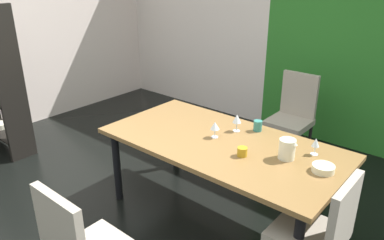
{
  "coord_description": "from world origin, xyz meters",
  "views": [
    {
      "loc": [
        2.2,
        -1.85,
        2.13
      ],
      "look_at": [
        0.23,
        0.49,
        0.85
      ],
      "focal_mm": 35.0,
      "sensor_mm": 36.0,
      "label": 1
    }
  ],
  "objects_px": {
    "wine_glass_north": "(215,126)",
    "serving_bowl_right": "(323,168)",
    "cup_corner": "(258,126)",
    "chair_head_far": "(293,113)",
    "chair_right_near": "(320,231)",
    "dining_table": "(222,149)",
    "pitcher_near_window": "(287,149)",
    "wine_glass_south": "(237,119)",
    "wine_glass_left": "(316,143)",
    "cup_west": "(242,152)"
  },
  "relations": [
    {
      "from": "chair_right_near",
      "to": "cup_corner",
      "type": "height_order",
      "value": "chair_right_near"
    },
    {
      "from": "dining_table",
      "to": "serving_bowl_right",
      "type": "bearing_deg",
      "value": 3.87
    },
    {
      "from": "chair_head_far",
      "to": "dining_table",
      "type": "bearing_deg",
      "value": 91.12
    },
    {
      "from": "dining_table",
      "to": "cup_corner",
      "type": "height_order",
      "value": "cup_corner"
    },
    {
      "from": "chair_head_far",
      "to": "cup_west",
      "type": "height_order",
      "value": "chair_head_far"
    },
    {
      "from": "cup_corner",
      "to": "pitcher_near_window",
      "type": "xyz_separation_m",
      "value": [
        0.44,
        -0.31,
        0.03
      ]
    },
    {
      "from": "cup_corner",
      "to": "wine_glass_north",
      "type": "bearing_deg",
      "value": -120.61
    },
    {
      "from": "cup_west",
      "to": "pitcher_near_window",
      "type": "height_order",
      "value": "pitcher_near_window"
    },
    {
      "from": "wine_glass_north",
      "to": "cup_corner",
      "type": "height_order",
      "value": "wine_glass_north"
    },
    {
      "from": "chair_right_near",
      "to": "chair_head_far",
      "type": "height_order",
      "value": "chair_head_far"
    },
    {
      "from": "chair_right_near",
      "to": "cup_corner",
      "type": "bearing_deg",
      "value": 52.07
    },
    {
      "from": "wine_glass_north",
      "to": "pitcher_near_window",
      "type": "bearing_deg",
      "value": 4.2
    },
    {
      "from": "wine_glass_left",
      "to": "cup_west",
      "type": "height_order",
      "value": "wine_glass_left"
    },
    {
      "from": "chair_head_far",
      "to": "wine_glass_south",
      "type": "xyz_separation_m",
      "value": [
        0.0,
        -1.17,
        0.3
      ]
    },
    {
      "from": "chair_head_far",
      "to": "serving_bowl_right",
      "type": "bearing_deg",
      "value": 122.76
    },
    {
      "from": "chair_right_near",
      "to": "pitcher_near_window",
      "type": "distance_m",
      "value": 0.67
    },
    {
      "from": "wine_glass_south",
      "to": "chair_right_near",
      "type": "bearing_deg",
      "value": -28.87
    },
    {
      "from": "dining_table",
      "to": "serving_bowl_right",
      "type": "height_order",
      "value": "serving_bowl_right"
    },
    {
      "from": "serving_bowl_right",
      "to": "dining_table",
      "type": "bearing_deg",
      "value": -176.13
    },
    {
      "from": "chair_head_far",
      "to": "cup_corner",
      "type": "height_order",
      "value": "chair_head_far"
    },
    {
      "from": "wine_glass_south",
      "to": "cup_west",
      "type": "height_order",
      "value": "wine_glass_south"
    },
    {
      "from": "dining_table",
      "to": "cup_west",
      "type": "relative_size",
      "value": 25.73
    },
    {
      "from": "pitcher_near_window",
      "to": "wine_glass_left",
      "type": "bearing_deg",
      "value": 55.84
    },
    {
      "from": "chair_head_far",
      "to": "wine_glass_left",
      "type": "bearing_deg",
      "value": 122.08
    },
    {
      "from": "dining_table",
      "to": "cup_corner",
      "type": "xyz_separation_m",
      "value": [
        0.12,
        0.38,
        0.12
      ]
    },
    {
      "from": "dining_table",
      "to": "wine_glass_south",
      "type": "bearing_deg",
      "value": 95.31
    },
    {
      "from": "serving_bowl_right",
      "to": "wine_glass_left",
      "type": "bearing_deg",
      "value": 126.26
    },
    {
      "from": "wine_glass_left",
      "to": "chair_right_near",
      "type": "bearing_deg",
      "value": -61.65
    },
    {
      "from": "wine_glass_left",
      "to": "wine_glass_north",
      "type": "bearing_deg",
      "value": -162.37
    },
    {
      "from": "chair_head_far",
      "to": "cup_west",
      "type": "bearing_deg",
      "value": 101.1
    },
    {
      "from": "wine_glass_left",
      "to": "serving_bowl_right",
      "type": "height_order",
      "value": "wine_glass_left"
    },
    {
      "from": "cup_west",
      "to": "dining_table",
      "type": "bearing_deg",
      "value": 157.44
    },
    {
      "from": "serving_bowl_right",
      "to": "pitcher_near_window",
      "type": "bearing_deg",
      "value": 177.89
    },
    {
      "from": "chair_right_near",
      "to": "cup_west",
      "type": "bearing_deg",
      "value": 74.36
    },
    {
      "from": "wine_glass_south",
      "to": "wine_glass_left",
      "type": "distance_m",
      "value": 0.72
    },
    {
      "from": "dining_table",
      "to": "chair_right_near",
      "type": "bearing_deg",
      "value": -17.56
    },
    {
      "from": "wine_glass_south",
      "to": "serving_bowl_right",
      "type": "height_order",
      "value": "wine_glass_south"
    },
    {
      "from": "dining_table",
      "to": "serving_bowl_right",
      "type": "relative_size",
      "value": 12.62
    },
    {
      "from": "chair_right_near",
      "to": "cup_west",
      "type": "height_order",
      "value": "chair_right_near"
    },
    {
      "from": "wine_glass_north",
      "to": "cup_corner",
      "type": "relative_size",
      "value": 1.48
    },
    {
      "from": "chair_right_near",
      "to": "wine_glass_south",
      "type": "xyz_separation_m",
      "value": [
        -1.03,
        0.57,
        0.33
      ]
    },
    {
      "from": "wine_glass_south",
      "to": "wine_glass_north",
      "type": "relative_size",
      "value": 1.12
    },
    {
      "from": "chair_right_near",
      "to": "cup_corner",
      "type": "xyz_separation_m",
      "value": [
        -0.89,
        0.7,
        0.26
      ]
    },
    {
      "from": "pitcher_near_window",
      "to": "dining_table",
      "type": "bearing_deg",
      "value": -173.0
    },
    {
      "from": "chair_head_far",
      "to": "pitcher_near_window",
      "type": "height_order",
      "value": "chair_head_far"
    },
    {
      "from": "wine_glass_left",
      "to": "cup_west",
      "type": "relative_size",
      "value": 1.76
    },
    {
      "from": "chair_head_far",
      "to": "wine_glass_south",
      "type": "distance_m",
      "value": 1.21
    },
    {
      "from": "cup_west",
      "to": "cup_corner",
      "type": "bearing_deg",
      "value": 107.62
    },
    {
      "from": "wine_glass_north",
      "to": "serving_bowl_right",
      "type": "height_order",
      "value": "wine_glass_north"
    },
    {
      "from": "chair_head_far",
      "to": "wine_glass_left",
      "type": "xyz_separation_m",
      "value": [
        0.72,
        -1.15,
        0.29
      ]
    }
  ]
}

